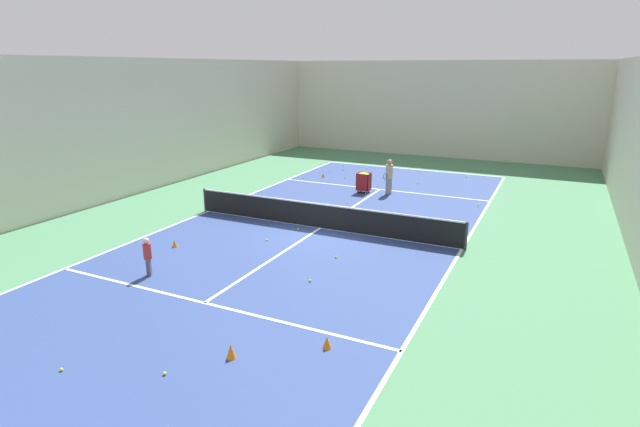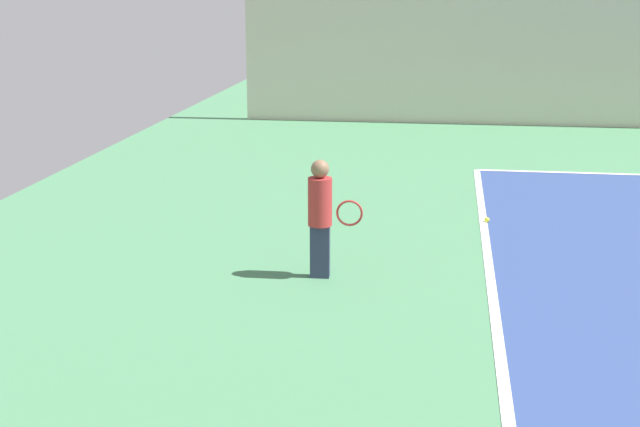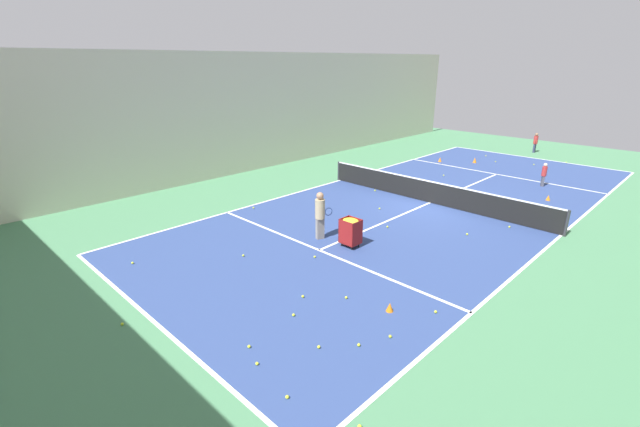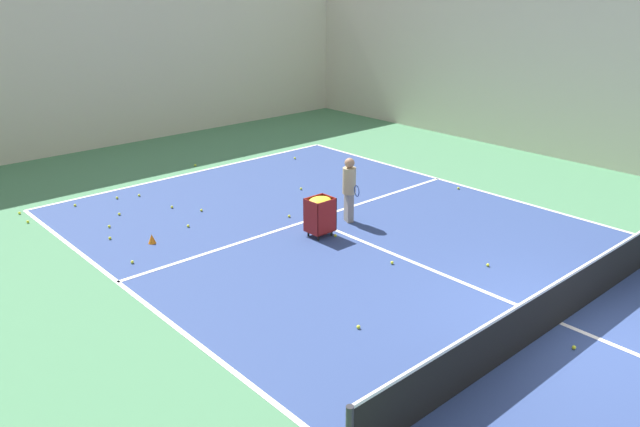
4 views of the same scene
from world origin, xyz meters
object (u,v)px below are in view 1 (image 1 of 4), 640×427
Objects in this scene: child_midcourt at (148,254)px; ball_cart at (364,179)px; tennis_net at (320,216)px; training_cone_1 at (327,342)px; coach_at_net at (389,174)px; training_cone_0 at (231,351)px.

child_midcourt is 1.18× the size of ball_cart.
tennis_net is at bearing -53.13° from child_midcourt.
tennis_net reaches higher than training_cone_1.
child_midcourt reaches higher than tennis_net.
coach_at_net reaches higher than training_cone_0.
child_midcourt reaches higher than training_cone_1.
training_cone_0 is 2.00m from training_cone_1.
training_cone_0 is (2.58, -14.33, -0.51)m from ball_cart.
coach_at_net is 5.23× the size of training_cone_0.
tennis_net is 6.44× the size of coach_at_net.
tennis_net is 9.32× the size of child_midcourt.
tennis_net is at bearing -85.04° from ball_cart.
training_cone_1 is (3.68, -7.31, -0.35)m from tennis_net.
training_cone_1 is (1.61, 1.19, -0.02)m from training_cone_0.
training_cone_0 is at bearing -143.43° from training_cone_1.
child_midcourt is (-2.52, -6.02, 0.16)m from tennis_net.
coach_at_net reaches higher than ball_cart.
ball_cart is at bearing -58.71° from coach_at_net.
tennis_net is at bearing 14.61° from coach_at_net.
tennis_net is 6.09m from coach_at_net.
child_midcourt is 12.02m from ball_cart.
child_midcourt is at bearing -112.70° from tennis_net.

